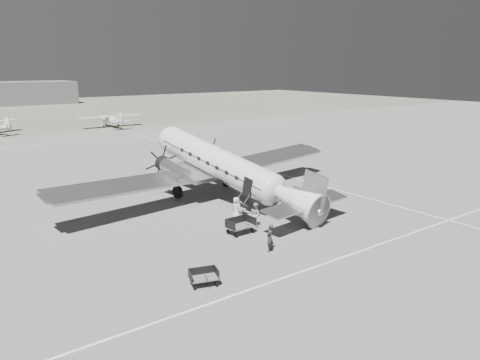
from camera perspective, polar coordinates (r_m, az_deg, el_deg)
name	(u,v)px	position (r m, az deg, el deg)	size (l,w,h in m)	color
ground	(208,204)	(38.52, -3.87, -2.96)	(260.00, 260.00, 0.00)	slate
taxi_line_near	(337,259)	(28.41, 11.77, -9.42)	(60.00, 0.15, 0.01)	silver
taxi_line_right	(313,183)	(45.85, 8.85, -0.37)	(0.15, 80.00, 0.01)	silver
taxi_line_horizon	(63,142)	(74.67, -20.74, 4.33)	(90.00, 0.15, 0.01)	silver
dc3_airliner	(226,169)	(38.71, -1.76, 1.35)	(28.80, 19.99, 5.49)	#ACACAF
light_plane_right	(111,121)	(90.06, -15.40, 6.96)	(11.60, 9.41, 2.41)	silver
baggage_cart_near	(241,226)	(31.69, 0.06, -5.61)	(1.92, 1.35, 1.08)	#5A5A5A
baggage_cart_far	(204,278)	(24.67, -4.45, -11.77)	(1.54, 1.08, 0.87)	#5A5A5A
ground_crew	(270,238)	(28.72, 3.66, -7.04)	(0.63, 0.42, 1.74)	#2B2B2B
ramp_agent	(256,214)	(33.05, 1.92, -4.22)	(0.83, 0.65, 1.71)	#AFAFAD
passenger	(236,208)	(34.41, -0.45, -3.49)	(0.84, 0.54, 1.71)	silver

